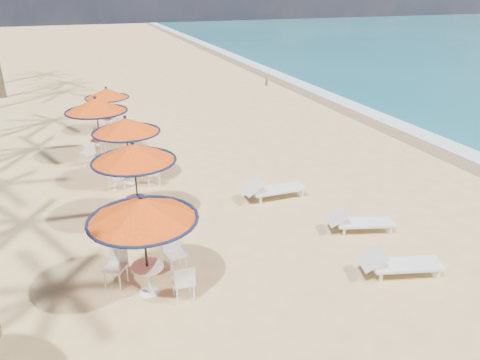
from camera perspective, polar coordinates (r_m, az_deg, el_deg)
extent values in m
plane|color=tan|center=(12.99, 12.38, -8.86)|extent=(160.00, 160.00, 0.00)
cube|color=white|center=(25.60, 18.53, 6.50)|extent=(1.20, 140.00, 0.04)
cube|color=olive|center=(25.06, 16.89, 6.36)|extent=(1.40, 140.00, 0.02)
cylinder|color=black|center=(10.82, -11.45, -8.09)|extent=(0.05, 0.05, 2.46)
cone|color=#E44A13|center=(10.37, -11.86, -3.51)|extent=(2.46, 2.46, 0.54)
torus|color=black|center=(10.48, -11.76, -4.72)|extent=(2.46, 2.46, 0.07)
sphere|color=black|center=(10.24, -12.00, -1.95)|extent=(0.13, 0.13, 0.13)
cylinder|color=white|center=(11.09, -11.25, -10.32)|extent=(0.75, 0.75, 0.04)
cylinder|color=white|center=(11.28, -11.11, -11.82)|extent=(0.09, 0.09, 0.75)
cylinder|color=black|center=(14.17, -12.55, -0.42)|extent=(0.05, 0.05, 2.48)
cone|color=#E44A13|center=(13.83, -12.89, 3.27)|extent=(2.48, 2.48, 0.54)
torus|color=black|center=(13.91, -12.80, 2.31)|extent=(2.48, 2.48, 0.08)
sphere|color=black|center=(13.73, -13.01, 4.50)|extent=(0.13, 0.13, 0.13)
cylinder|color=white|center=(14.38, -12.38, -2.28)|extent=(0.75, 0.75, 0.04)
cylinder|color=white|center=(14.53, -12.26, -3.55)|extent=(0.09, 0.09, 0.75)
cylinder|color=black|center=(17.15, -13.48, 3.48)|extent=(0.05, 0.05, 2.40)
cone|color=#E44A13|center=(16.87, -13.77, 6.49)|extent=(2.40, 2.40, 0.52)
torus|color=black|center=(16.93, -13.70, 5.71)|extent=(2.40, 2.40, 0.07)
sphere|color=black|center=(16.79, -13.87, 7.48)|extent=(0.13, 0.13, 0.13)
cylinder|color=white|center=(17.31, -13.33, 1.95)|extent=(0.73, 0.73, 0.04)
cylinder|color=white|center=(17.43, -13.23, 0.89)|extent=(0.08, 0.08, 0.73)
cylinder|color=black|center=(19.99, -16.87, 6.02)|extent=(0.05, 0.05, 2.49)
cone|color=#E44A13|center=(19.75, -17.19, 8.72)|extent=(2.49, 2.49, 0.54)
torus|color=black|center=(19.81, -17.11, 8.02)|extent=(2.49, 2.49, 0.08)
sphere|color=black|center=(19.68, -17.30, 9.60)|extent=(0.13, 0.13, 0.13)
cylinder|color=white|center=(20.14, -16.70, 4.64)|extent=(0.76, 0.76, 0.04)
cylinder|color=white|center=(20.25, -16.59, 3.68)|extent=(0.09, 0.09, 0.76)
cylinder|color=black|center=(23.63, -15.75, 8.19)|extent=(0.05, 0.05, 2.12)
cone|color=#E44A13|center=(23.45, -15.97, 10.15)|extent=(2.12, 2.12, 0.46)
torus|color=black|center=(23.49, -15.91, 9.64)|extent=(2.12, 2.12, 0.06)
sphere|color=black|center=(23.39, -16.04, 10.78)|extent=(0.11, 0.11, 0.11)
cylinder|color=white|center=(23.74, -15.64, 7.19)|extent=(0.64, 0.64, 0.04)
cylinder|color=white|center=(23.82, -15.56, 6.48)|extent=(0.07, 0.07, 0.64)
cube|color=white|center=(12.46, 19.61, -9.68)|extent=(1.87, 1.07, 0.07)
cube|color=white|center=(12.01, 15.87, -9.18)|extent=(0.73, 0.77, 0.44)
cube|color=white|center=(12.54, 19.51, -10.32)|extent=(0.06, 0.06, 0.25)
cube|color=white|center=(14.16, 15.03, -5.04)|extent=(1.76, 1.05, 0.07)
cube|color=white|center=(13.83, 11.84, -4.42)|extent=(0.70, 0.74, 0.41)
cube|color=white|center=(14.23, 14.96, -5.59)|extent=(0.06, 0.06, 0.23)
cube|color=white|center=(15.81, 4.70, -1.11)|extent=(1.87, 0.70, 0.08)
cube|color=white|center=(15.37, 1.58, -0.78)|extent=(0.63, 0.68, 0.46)
cube|color=white|center=(15.88, 4.67, -1.68)|extent=(0.07, 0.07, 0.26)
imported|color=#8A5A46|center=(33.50, 3.25, 12.03)|extent=(0.29, 0.35, 0.83)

